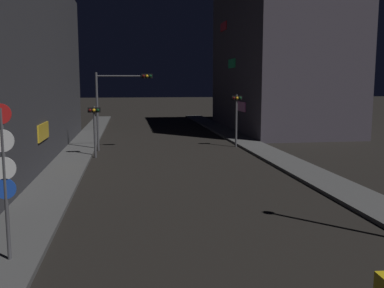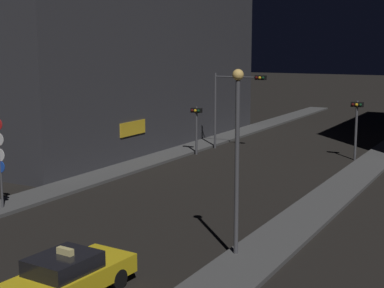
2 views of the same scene
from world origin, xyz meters
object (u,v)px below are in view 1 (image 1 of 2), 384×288
Objects in this scene: traffic_light_left_kerb at (94,121)px; sign_pole_left at (4,170)px; traffic_light_overhead at (118,95)px; traffic_light_right_kerb at (236,110)px.

sign_pole_left is (-1.05, -16.91, 0.15)m from traffic_light_left_kerb.
traffic_light_right_kerb is at bearing 2.36° from traffic_light_overhead.
traffic_light_right_kerb is (10.28, 3.29, 0.40)m from traffic_light_left_kerb.
sign_pole_left is at bearing -119.29° from traffic_light_right_kerb.
traffic_light_overhead is 1.40× the size of traffic_light_right_kerb.
traffic_light_left_kerb is (-1.47, -2.93, -1.58)m from traffic_light_overhead.
traffic_light_overhead is at bearing -177.64° from traffic_light_right_kerb.
sign_pole_left reaches higher than traffic_light_right_kerb.
sign_pole_left is (-2.53, -19.84, -1.42)m from traffic_light_overhead.
sign_pole_left reaches higher than traffic_light_left_kerb.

